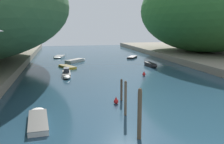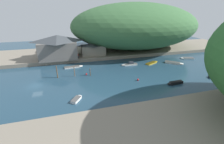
# 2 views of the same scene
# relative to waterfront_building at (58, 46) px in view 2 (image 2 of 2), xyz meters

# --- Properties ---
(water_surface) EXTENTS (130.00, 130.00, 0.00)m
(water_surface) POSITION_rel_waterfront_building_xyz_m (19.52, 24.74, -5.70)
(water_surface) COLOR #234256
(water_surface) RESTS_ON ground
(left_bank) EXTENTS (22.00, 120.00, 1.27)m
(left_bank) POSITION_rel_waterfront_building_xyz_m (-7.11, 24.74, -5.06)
(left_bank) COLOR gray
(left_bank) RESTS_ON ground
(right_bank) EXTENTS (22.00, 120.00, 1.27)m
(right_bank) POSITION_rel_waterfront_building_xyz_m (46.15, 24.74, -5.06)
(right_bank) COLOR gray
(right_bank) RESTS_ON ground
(hillside_left) EXTENTS (41.69, 58.37, 20.18)m
(hillside_left) POSITION_rel_waterfront_building_xyz_m (-8.21, 34.11, 5.66)
(hillside_left) COLOR #3D6B3D
(hillside_left) RESTS_ON left_bank
(waterfront_building) EXTENTS (10.37, 14.33, 8.59)m
(waterfront_building) POSITION_rel_waterfront_building_xyz_m (0.00, 0.00, 0.00)
(waterfront_building) COLOR slate
(waterfront_building) RESTS_ON left_bank
(boathouse_shed) EXTENTS (5.57, 10.00, 4.95)m
(boathouse_shed) POSITION_rel_waterfront_building_xyz_m (-0.51, 13.07, -1.89)
(boathouse_shed) COLOR gray
(boathouse_shed) RESTS_ON left_bank
(boat_moored_right) EXTENTS (3.41, 2.84, 0.57)m
(boat_moored_right) POSITION_rel_waterfront_building_xyz_m (29.05, 4.84, -5.42)
(boat_moored_right) COLOR white
(boat_moored_right) RESTS_ON water_surface
(boat_small_dinghy) EXTENTS (3.25, 5.53, 0.43)m
(boat_small_dinghy) POSITION_rel_waterfront_building_xyz_m (10.26, 49.16, -5.49)
(boat_small_dinghy) COLOR white
(boat_small_dinghy) RESTS_ON water_surface
(boat_far_upstream) EXTENTS (5.34, 5.96, 0.62)m
(boat_far_upstream) POSITION_rel_waterfront_building_xyz_m (14.20, 40.69, -5.39)
(boat_far_upstream) COLOR silver
(boat_far_upstream) RESTS_ON water_surface
(boat_red_skiff) EXTENTS (1.97, 6.30, 0.45)m
(boat_red_skiff) POSITION_rel_waterfront_building_xyz_m (8.48, 4.98, -5.48)
(boat_red_skiff) COLOR silver
(boat_red_skiff) RESTS_ON water_surface
(boat_yellow_tender) EXTENTS (1.35, 4.64, 0.72)m
(boat_yellow_tender) POSITION_rel_waterfront_building_xyz_m (28.19, 30.30, -5.34)
(boat_yellow_tender) COLOR black
(boat_yellow_tender) RESTS_ON water_surface
(boat_open_rowboat) EXTENTS (3.78, 5.89, 0.39)m
(boat_open_rowboat) POSITION_rel_waterfront_building_xyz_m (11.58, 33.08, -5.50)
(boat_open_rowboat) COLOR gold
(boat_open_rowboat) RESTS_ON water_surface
(boat_mid_channel) EXTENTS (4.26, 5.79, 0.42)m
(boat_mid_channel) POSITION_rel_waterfront_building_xyz_m (28.81, 45.21, -5.49)
(boat_mid_channel) COLOR black
(boat_mid_channel) RESTS_ON water_surface
(boat_near_quay) EXTENTS (1.32, 5.80, 1.26)m
(boat_near_quay) POSITION_rel_waterfront_building_xyz_m (11.42, 23.95, -5.31)
(boat_near_quay) COLOR silver
(boat_near_quay) RESTS_ON water_surface
(mooring_post_nearest) EXTENTS (0.30, 0.30, 3.70)m
(mooring_post_nearest) POSITION_rel_waterfront_building_xyz_m (15.77, 0.01, -3.84)
(mooring_post_nearest) COLOR brown
(mooring_post_nearest) RESTS_ON water_surface
(mooring_post_second) EXTENTS (0.24, 0.24, 3.17)m
(mooring_post_second) POSITION_rel_waterfront_building_xyz_m (16.05, 4.86, -4.10)
(mooring_post_second) COLOR brown
(mooring_post_second) RESTS_ON water_surface
(mooring_post_middle) EXTENTS (0.24, 0.24, 2.37)m
(mooring_post_middle) POSITION_rel_waterfront_building_xyz_m (16.81, 9.38, -4.51)
(mooring_post_middle) COLOR #4C3D2D
(mooring_post_middle) RESTS_ON water_surface
(channel_buoy_near) EXTENTS (0.50, 0.50, 0.75)m
(channel_buoy_near) POSITION_rel_waterfront_building_xyz_m (15.98, 8.30, -5.40)
(channel_buoy_near) COLOR red
(channel_buoy_near) RESTS_ON water_surface
(channel_buoy_far) EXTENTS (0.52, 0.52, 0.78)m
(channel_buoy_far) POSITION_rel_waterfront_building_xyz_m (23.69, 21.81, -5.39)
(channel_buoy_far) COLOR red
(channel_buoy_far) RESTS_ON water_surface
(person_on_quay) EXTENTS (0.24, 0.39, 1.69)m
(person_on_quay) POSITION_rel_waterfront_building_xyz_m (1.75, 6.82, -3.45)
(person_on_quay) COLOR #282D3D
(person_on_quay) RESTS_ON left_bank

